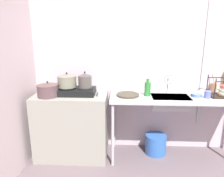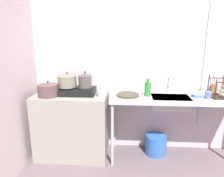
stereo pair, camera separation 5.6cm
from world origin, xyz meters
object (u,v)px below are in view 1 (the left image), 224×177
at_px(sink_basin, 170,102).
at_px(bottle_by_sink, 148,89).
at_px(small_bowl_on_drainboard, 196,95).
at_px(cup_by_rack, 207,95).
at_px(pot_on_right_burner, 85,80).
at_px(utensil_jar, 213,87).
at_px(frying_pan, 128,95).
at_px(pot_beside_stove, 48,90).
at_px(percolator, 101,91).
at_px(bucket_on_floor, 156,144).
at_px(pot_on_left_burner, 67,81).
at_px(faucet, 169,80).
at_px(stove, 76,91).

height_order(sink_basin, bottle_by_sink, bottle_by_sink).
bearing_deg(small_bowl_on_drainboard, cup_by_rack, -27.73).
relative_size(pot_on_right_burner, small_bowl_on_drainboard, 1.57).
xyz_separation_m(pot_on_right_burner, utensil_jar, (1.72, 0.22, -0.13)).
distance_m(bottle_by_sink, utensil_jar, 0.95).
xyz_separation_m(frying_pan, cup_by_rack, (0.98, -0.05, 0.03)).
distance_m(pot_beside_stove, percolator, 0.67).
distance_m(percolator, bucket_on_floor, 1.11).
bearing_deg(pot_beside_stove, percolator, 5.09).
height_order(frying_pan, bottle_by_sink, bottle_by_sink).
xyz_separation_m(pot_on_right_burner, pot_beside_stove, (-0.45, -0.11, -0.10)).
xyz_separation_m(pot_on_left_burner, percolator, (0.45, -0.05, -0.12)).
bearing_deg(frying_pan, pot_on_left_burner, 177.65).
bearing_deg(pot_beside_stove, pot_on_right_burner, 14.05).
height_order(pot_on_right_burner, faucet, pot_on_right_burner).
xyz_separation_m(faucet, cup_by_rack, (0.45, -0.17, -0.14)).
height_order(pot_on_left_burner, frying_pan, pot_on_left_burner).
bearing_deg(bucket_on_floor, small_bowl_on_drainboard, -12.55).
height_order(small_bowl_on_drainboard, utensil_jar, utensil_jar).
height_order(cup_by_rack, bottle_by_sink, bottle_by_sink).
bearing_deg(pot_on_left_burner, pot_beside_stove, -152.56).
bearing_deg(small_bowl_on_drainboard, faucet, 161.51).
relative_size(pot_beside_stove, sink_basin, 0.56).
xyz_separation_m(frying_pan, bottle_by_sink, (0.25, 0.01, 0.08)).
relative_size(stove, percolator, 3.52).
xyz_separation_m(pot_on_left_burner, faucet, (1.32, 0.09, -0.00)).
distance_m(faucet, small_bowl_on_drainboard, 0.39).
distance_m(pot_on_left_burner, faucet, 1.32).
xyz_separation_m(stove, pot_beside_stove, (-0.34, -0.11, 0.04)).
bearing_deg(small_bowl_on_drainboard, percolator, -178.45).
distance_m(percolator, frying_pan, 0.35).
height_order(stove, utensil_jar, utensil_jar).
relative_size(pot_on_right_burner, sink_basin, 0.44).
distance_m(frying_pan, bottle_by_sink, 0.26).
bearing_deg(cup_by_rack, pot_on_left_burner, 177.36).
bearing_deg(pot_on_right_burner, utensil_jar, 7.25).
bearing_deg(pot_beside_stove, pot_on_left_burner, 27.44).
bearing_deg(faucet, small_bowl_on_drainboard, -18.49).
bearing_deg(small_bowl_on_drainboard, stove, 179.19).
height_order(pot_beside_stove, utensil_jar, utensil_jar).
distance_m(pot_on_right_burner, small_bowl_on_drainboard, 1.43).
bearing_deg(sink_basin, faucet, 93.46).
distance_m(pot_beside_stove, utensil_jar, 2.20).
bearing_deg(bottle_by_sink, pot_on_left_burner, 179.01).
height_order(stove, pot_beside_stove, pot_beside_stove).
height_order(frying_pan, bucket_on_floor, frying_pan).
bearing_deg(bottle_by_sink, stove, 178.88).
relative_size(faucet, frying_pan, 0.92).
distance_m(percolator, utensil_jar, 1.53).
xyz_separation_m(pot_beside_stove, cup_by_rack, (1.99, 0.03, -0.04)).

